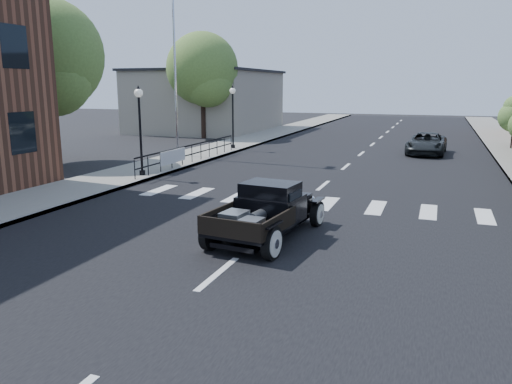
% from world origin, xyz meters
% --- Properties ---
extents(ground, '(120.00, 120.00, 0.00)m').
position_xyz_m(ground, '(0.00, 0.00, 0.00)').
color(ground, black).
rests_on(ground, ground).
extents(road, '(14.00, 80.00, 0.02)m').
position_xyz_m(road, '(0.00, 15.00, 0.01)').
color(road, black).
rests_on(road, ground).
extents(road_markings, '(12.00, 60.00, 0.06)m').
position_xyz_m(road_markings, '(0.00, 10.00, 0.00)').
color(road_markings, silver).
rests_on(road_markings, ground).
extents(sidewalk_left, '(3.00, 80.00, 0.15)m').
position_xyz_m(sidewalk_left, '(-8.50, 15.00, 0.07)').
color(sidewalk_left, gray).
rests_on(sidewalk_left, ground).
extents(low_building_left, '(10.00, 12.00, 5.00)m').
position_xyz_m(low_building_left, '(-15.00, 28.00, 2.50)').
color(low_building_left, gray).
rests_on(low_building_left, ground).
extents(railing, '(0.08, 10.00, 1.00)m').
position_xyz_m(railing, '(-7.30, 10.00, 0.65)').
color(railing, black).
rests_on(railing, sidewalk_left).
extents(banner, '(0.04, 2.20, 0.60)m').
position_xyz_m(banner, '(-7.22, 8.00, 0.45)').
color(banner, silver).
rests_on(banner, sidewalk_left).
extents(lamp_post_b, '(0.36, 0.36, 3.72)m').
position_xyz_m(lamp_post_b, '(-7.60, 6.00, 2.01)').
color(lamp_post_b, black).
rests_on(lamp_post_b, sidewalk_left).
extents(lamp_post_c, '(0.36, 0.36, 3.72)m').
position_xyz_m(lamp_post_c, '(-7.60, 16.00, 2.01)').
color(lamp_post_c, black).
rests_on(lamp_post_c, sidewalk_left).
extents(flagpole, '(0.12, 0.12, 12.13)m').
position_xyz_m(flagpole, '(-9.20, 12.00, 6.22)').
color(flagpole, silver).
rests_on(flagpole, sidewalk_left).
extents(big_tree_near, '(5.49, 5.49, 8.06)m').
position_xyz_m(big_tree_near, '(-14.00, 8.00, 4.03)').
color(big_tree_near, '#527230').
rests_on(big_tree_near, ground).
extents(big_tree_far, '(5.27, 5.27, 7.75)m').
position_xyz_m(big_tree_far, '(-12.50, 22.00, 3.87)').
color(big_tree_far, '#527230').
rests_on(big_tree_far, ground).
extents(hotrod_pickup, '(2.44, 4.43, 1.47)m').
position_xyz_m(hotrod_pickup, '(0.14, -0.23, 0.73)').
color(hotrod_pickup, black).
rests_on(hotrod_pickup, ground).
extents(second_car, '(2.26, 4.51, 1.23)m').
position_xyz_m(second_car, '(3.51, 18.16, 0.61)').
color(second_car, black).
rests_on(second_car, ground).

